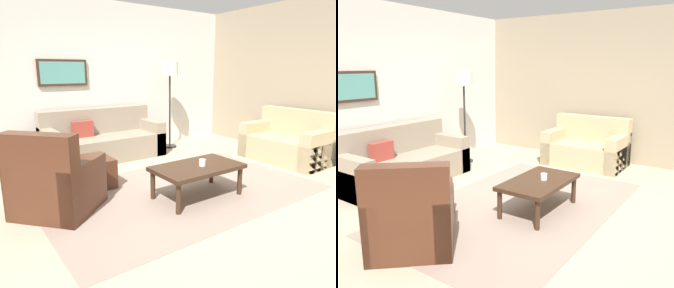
# 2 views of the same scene
# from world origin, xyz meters

# --- Properties ---
(ground_plane) EXTENTS (8.00, 8.00, 0.00)m
(ground_plane) POSITION_xyz_m (0.00, 0.00, 0.00)
(ground_plane) COLOR tan
(rear_partition) EXTENTS (6.00, 0.12, 2.80)m
(rear_partition) POSITION_xyz_m (0.00, 2.60, 1.40)
(rear_partition) COLOR silver
(rear_partition) RESTS_ON ground_plane
(stone_feature_panel) EXTENTS (0.12, 5.20, 2.80)m
(stone_feature_panel) POSITION_xyz_m (3.00, 0.00, 1.40)
(stone_feature_panel) COLOR gray
(stone_feature_panel) RESTS_ON ground_plane
(area_rug) EXTENTS (3.55, 2.21, 0.01)m
(area_rug) POSITION_xyz_m (0.00, 0.00, 0.00)
(area_rug) COLOR gray
(area_rug) RESTS_ON ground_plane
(couch_main) EXTENTS (2.07, 0.89, 0.88)m
(couch_main) POSITION_xyz_m (-0.18, 2.10, 0.30)
(couch_main) COLOR gray
(couch_main) RESTS_ON ground_plane
(couch_loveseat) EXTENTS (0.88, 1.41, 0.88)m
(couch_loveseat) POSITION_xyz_m (2.45, 0.05, 0.30)
(couch_loveseat) COLOR tan
(couch_loveseat) RESTS_ON ground_plane
(armchair_leather) EXTENTS (1.13, 1.13, 0.95)m
(armchair_leather) POSITION_xyz_m (-1.54, 0.27, 0.31)
(armchair_leather) COLOR #4C2819
(armchair_leather) RESTS_ON ground_plane
(ottoman) EXTENTS (0.56, 0.56, 0.40)m
(ottoman) POSITION_xyz_m (-0.92, 0.82, 0.20)
(ottoman) COLOR #4C2819
(ottoman) RESTS_ON ground_plane
(coffee_table) EXTENTS (1.10, 0.64, 0.41)m
(coffee_table) POSITION_xyz_m (0.04, -0.28, 0.36)
(coffee_table) COLOR #382316
(coffee_table) RESTS_ON ground_plane
(cup) EXTENTS (0.08, 0.08, 0.08)m
(cup) POSITION_xyz_m (0.07, -0.33, 0.45)
(cup) COLOR white
(cup) RESTS_ON coffee_table
(lamp_standing) EXTENTS (0.32, 0.32, 1.71)m
(lamp_standing) POSITION_xyz_m (1.28, 2.04, 1.41)
(lamp_standing) COLOR black
(lamp_standing) RESTS_ON ground_plane
(framed_artwork) EXTENTS (0.86, 0.04, 0.45)m
(framed_artwork) POSITION_xyz_m (-0.67, 2.51, 1.51)
(framed_artwork) COLOR #382316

